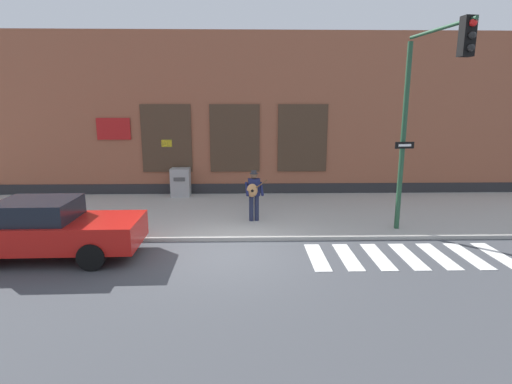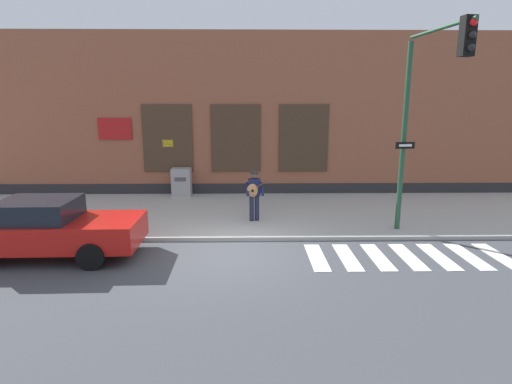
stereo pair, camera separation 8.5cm
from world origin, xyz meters
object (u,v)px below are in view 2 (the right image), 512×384
object	(u,v)px
traffic_light	(425,100)
utility_box	(182,182)
red_car	(48,228)
busker	(254,193)

from	to	relation	value
traffic_light	utility_box	bearing A→B (deg)	143.11
red_car	busker	world-z (taller)	busker
utility_box	busker	bearing A→B (deg)	-51.75
utility_box	traffic_light	bearing A→B (deg)	-36.89
red_car	traffic_light	world-z (taller)	traffic_light
traffic_light	utility_box	xyz separation A→B (m)	(-7.60, 5.70, -3.30)
busker	utility_box	size ratio (longest dim) A/B	1.42
busker	traffic_light	size ratio (longest dim) A/B	0.29
traffic_light	busker	bearing A→B (deg)	157.71
busker	utility_box	distance (m)	4.89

